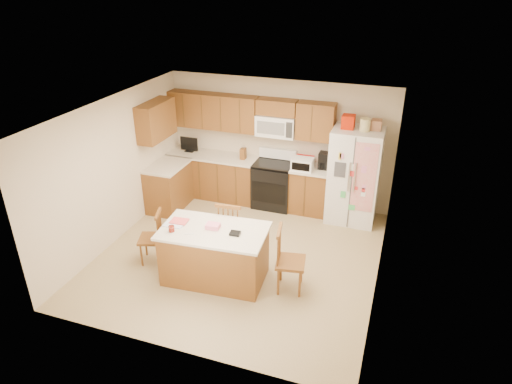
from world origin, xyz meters
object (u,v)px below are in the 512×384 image
at_px(stove, 274,184).
at_px(windsor_chair_right, 289,261).
at_px(windsor_chair_left, 152,238).
at_px(windsor_chair_back, 231,230).
at_px(island, 215,254).
at_px(refrigerator, 354,175).

xyz_separation_m(stove, windsor_chair_right, (1.00, -2.52, 0.01)).
distance_m(windsor_chair_left, windsor_chair_back, 1.29).
height_order(windsor_chair_left, windsor_chair_right, windsor_chair_right).
relative_size(stove, island, 0.69).
distance_m(refrigerator, windsor_chair_left, 3.80).
height_order(windsor_chair_left, windsor_chair_back, windsor_chair_back).
bearing_deg(windsor_chair_back, stove, 86.30).
bearing_deg(windsor_chair_left, windsor_chair_back, 26.13).
xyz_separation_m(island, windsor_chair_back, (0.01, 0.67, 0.04)).
relative_size(windsor_chair_back, windsor_chair_right, 1.00).
bearing_deg(island, stove, 87.05).
height_order(stove, windsor_chair_right, stove).
bearing_deg(stove, windsor_chair_back, -93.70).
xyz_separation_m(stove, island, (-0.14, -2.63, -0.03)).
relative_size(stove, windsor_chair_back, 1.10).
relative_size(windsor_chair_left, windsor_chair_back, 0.88).
bearing_deg(island, refrigerator, 56.42).
bearing_deg(refrigerator, windsor_chair_right, -103.02).
xyz_separation_m(stove, refrigerator, (1.57, -0.06, 0.45)).
bearing_deg(windsor_chair_left, stove, 63.18).
relative_size(stove, refrigerator, 0.55).
distance_m(island, windsor_chair_right, 1.15).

